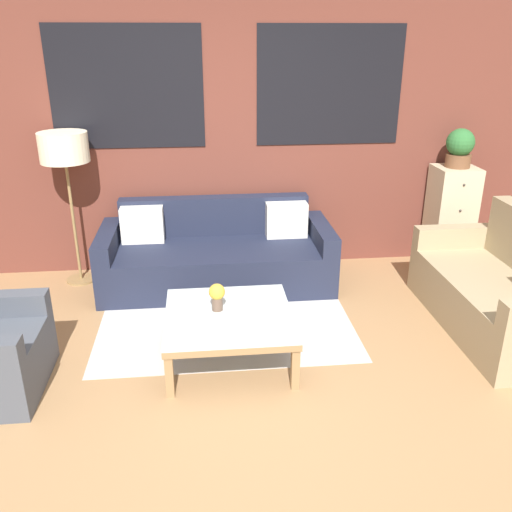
{
  "coord_description": "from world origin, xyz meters",
  "views": [
    {
      "loc": [
        -0.31,
        -2.88,
        2.25
      ],
      "look_at": [
        0.12,
        1.25,
        0.55
      ],
      "focal_mm": 38.0,
      "sensor_mm": 36.0,
      "label": 1
    }
  ],
  "objects_px": {
    "settee_vintage": "(502,293)",
    "floor_lamp": "(64,153)",
    "couch_dark": "(217,256)",
    "potted_plant": "(460,148)",
    "flower_vase": "(217,295)",
    "drawer_cabinet": "(450,217)",
    "coffee_table": "(229,320)"
  },
  "relations": [
    {
      "from": "floor_lamp",
      "to": "flower_vase",
      "type": "xyz_separation_m",
      "value": [
        1.3,
        -1.47,
        -0.77
      ]
    },
    {
      "from": "drawer_cabinet",
      "to": "flower_vase",
      "type": "distance_m",
      "value": 2.86
    },
    {
      "from": "couch_dark",
      "to": "settee_vintage",
      "type": "distance_m",
      "value": 2.53
    },
    {
      "from": "coffee_table",
      "to": "flower_vase",
      "type": "relative_size",
      "value": 4.42
    },
    {
      "from": "coffee_table",
      "to": "drawer_cabinet",
      "type": "xyz_separation_m",
      "value": [
        2.36,
        1.56,
        0.2
      ]
    },
    {
      "from": "settee_vintage",
      "to": "floor_lamp",
      "type": "height_order",
      "value": "floor_lamp"
    },
    {
      "from": "potted_plant",
      "to": "flower_vase",
      "type": "xyz_separation_m",
      "value": [
        -2.44,
        -1.49,
        -0.74
      ]
    },
    {
      "from": "flower_vase",
      "to": "coffee_table",
      "type": "bearing_deg",
      "value": -42.42
    },
    {
      "from": "potted_plant",
      "to": "flower_vase",
      "type": "height_order",
      "value": "potted_plant"
    },
    {
      "from": "drawer_cabinet",
      "to": "potted_plant",
      "type": "relative_size",
      "value": 2.76
    },
    {
      "from": "potted_plant",
      "to": "flower_vase",
      "type": "bearing_deg",
      "value": -148.59
    },
    {
      "from": "couch_dark",
      "to": "coffee_table",
      "type": "height_order",
      "value": "couch_dark"
    },
    {
      "from": "floor_lamp",
      "to": "drawer_cabinet",
      "type": "distance_m",
      "value": 3.82
    },
    {
      "from": "couch_dark",
      "to": "coffee_table",
      "type": "bearing_deg",
      "value": -88.38
    },
    {
      "from": "floor_lamp",
      "to": "couch_dark",
      "type": "bearing_deg",
      "value": -8.11
    },
    {
      "from": "flower_vase",
      "to": "settee_vintage",
      "type": "bearing_deg",
      "value": 3.92
    },
    {
      "from": "coffee_table",
      "to": "flower_vase",
      "type": "distance_m",
      "value": 0.2
    },
    {
      "from": "floor_lamp",
      "to": "potted_plant",
      "type": "bearing_deg",
      "value": 0.4
    },
    {
      "from": "settee_vintage",
      "to": "drawer_cabinet",
      "type": "relative_size",
      "value": 1.59
    },
    {
      "from": "floor_lamp",
      "to": "potted_plant",
      "type": "distance_m",
      "value": 3.74
    },
    {
      "from": "drawer_cabinet",
      "to": "settee_vintage",
      "type": "bearing_deg",
      "value": -95.59
    },
    {
      "from": "floor_lamp",
      "to": "drawer_cabinet",
      "type": "height_order",
      "value": "floor_lamp"
    },
    {
      "from": "drawer_cabinet",
      "to": "potted_plant",
      "type": "distance_m",
      "value": 0.71
    },
    {
      "from": "potted_plant",
      "to": "settee_vintage",
      "type": "bearing_deg",
      "value": -95.59
    },
    {
      "from": "couch_dark",
      "to": "potted_plant",
      "type": "distance_m",
      "value": 2.59
    },
    {
      "from": "floor_lamp",
      "to": "drawer_cabinet",
      "type": "xyz_separation_m",
      "value": [
        3.74,
        0.03,
        -0.75
      ]
    },
    {
      "from": "settee_vintage",
      "to": "floor_lamp",
      "type": "bearing_deg",
      "value": 160.1
    },
    {
      "from": "floor_lamp",
      "to": "potted_plant",
      "type": "height_order",
      "value": "floor_lamp"
    },
    {
      "from": "drawer_cabinet",
      "to": "potted_plant",
      "type": "height_order",
      "value": "potted_plant"
    },
    {
      "from": "settee_vintage",
      "to": "drawer_cabinet",
      "type": "distance_m",
      "value": 1.36
    },
    {
      "from": "floor_lamp",
      "to": "potted_plant",
      "type": "xyz_separation_m",
      "value": [
        3.74,
        0.03,
        -0.03
      ]
    },
    {
      "from": "coffee_table",
      "to": "potted_plant",
      "type": "distance_m",
      "value": 2.98
    }
  ]
}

